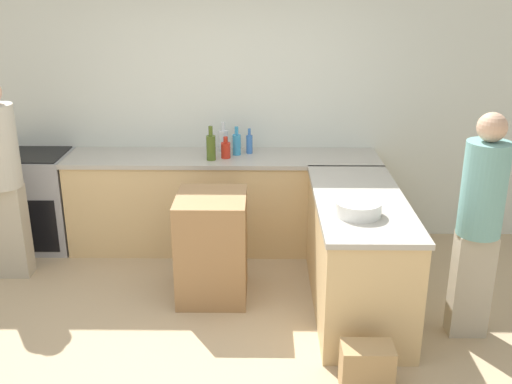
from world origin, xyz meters
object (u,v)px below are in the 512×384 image
range_oven (33,201)px  olive_oil_bottle (211,147)px  dish_soap_bottle (237,144)px  person_at_peninsula (480,219)px  mixing_bowl (358,208)px  paper_bag (367,367)px  hot_sauce_bottle (226,150)px  vinegar_bottle_clear (223,140)px  person_by_range (1,174)px  island_table (212,246)px  water_bottle_blue (249,143)px

range_oven → olive_oil_bottle: (1.75, -0.13, 0.58)m
dish_soap_bottle → person_at_peninsula: 2.36m
dish_soap_bottle → range_oven: bearing=-178.8°
mixing_bowl → paper_bag: bearing=-90.2°
hot_sauce_bottle → person_at_peninsula: 2.36m
range_oven → hot_sauce_bottle: 1.96m
hot_sauce_bottle → vinegar_bottle_clear: 0.22m
vinegar_bottle_clear → paper_bag: vinegar_bottle_clear is taller
olive_oil_bottle → vinegar_bottle_clear: olive_oil_bottle is taller
hot_sauce_bottle → person_by_range: (-1.86, -0.56, -0.06)m
mixing_bowl → hot_sauce_bottle: 1.73m
mixing_bowl → dish_soap_bottle: dish_soap_bottle is taller
mixing_bowl → vinegar_bottle_clear: bearing=123.0°
island_table → olive_oil_bottle: 1.03m
island_table → olive_oil_bottle: size_ratio=2.75×
mixing_bowl → paper_bag: 1.08m
mixing_bowl → paper_bag: mixing_bowl is taller
water_bottle_blue → vinegar_bottle_clear: 0.26m
olive_oil_bottle → person_at_peninsula: size_ratio=0.19×
paper_bag → person_at_peninsula: bearing=37.7°
person_by_range → person_at_peninsula: person_by_range is taller
range_oven → dish_soap_bottle: dish_soap_bottle is taller
range_oven → vinegar_bottle_clear: size_ratio=3.24×
island_table → vinegar_bottle_clear: (0.03, 1.11, 0.60)m
island_table → person_by_range: bearing=169.4°
range_oven → mixing_bowl: bearing=-26.8°
island_table → mixing_bowl: size_ratio=2.68×
dish_soap_bottle → hot_sauce_bottle: size_ratio=1.34×
range_oven → olive_oil_bottle: olive_oil_bottle is taller
water_bottle_blue → vinegar_bottle_clear: size_ratio=0.83×
person_at_peninsula → island_table: bearing=164.0°
person_at_peninsula → paper_bag: 1.31m
range_oven → person_at_peninsula: person_at_peninsula is taller
mixing_bowl → water_bottle_blue: bearing=117.2°
mixing_bowl → person_at_peninsula: (0.84, -0.05, -0.06)m
vinegar_bottle_clear → dish_soap_bottle: bearing=-39.9°
mixing_bowl → olive_oil_bottle: olive_oil_bottle is taller
vinegar_bottle_clear → water_bottle_blue: bearing=-12.8°
hot_sauce_bottle → olive_oil_bottle: (-0.13, -0.07, 0.05)m
hot_sauce_bottle → mixing_bowl: bearing=-54.0°
person_by_range → dish_soap_bottle: bearing=18.9°
dish_soap_bottle → person_at_peninsula: size_ratio=0.16×
water_bottle_blue → hot_sauce_bottle: bearing=-143.7°
range_oven → water_bottle_blue: (2.10, 0.10, 0.55)m
island_table → vinegar_bottle_clear: 1.27m
range_oven → vinegar_bottle_clear: 1.94m
dish_soap_bottle → island_table: bearing=-99.3°
dish_soap_bottle → hot_sauce_bottle: 0.15m
dish_soap_bottle → vinegar_bottle_clear: size_ratio=0.94×
island_table → paper_bag: (1.08, -1.21, -0.28)m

